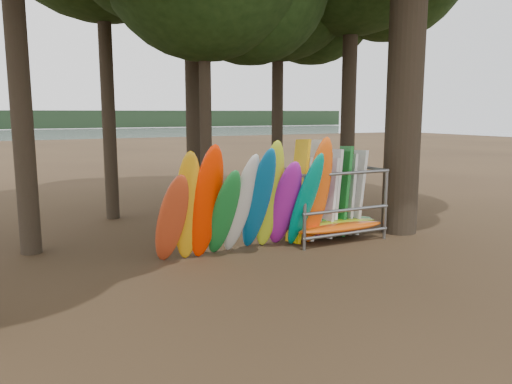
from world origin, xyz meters
name	(u,v)px	position (x,y,z in m)	size (l,w,h in m)	color
ground	(293,254)	(0.00, 0.00, 0.00)	(120.00, 120.00, 0.00)	#47331E
lake	(59,140)	(0.00, 60.00, 0.00)	(160.00, 160.00, 0.00)	gray
far_shore	(35,120)	(0.00, 110.00, 2.00)	(160.00, 4.00, 4.00)	black
kayak_row	(250,204)	(-1.01, 0.40, 1.32)	(4.76, 2.11, 3.08)	#C53F1D
storage_rack	(330,205)	(1.76, 0.93, 0.95)	(3.14, 1.56, 2.86)	slate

